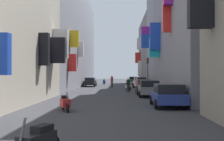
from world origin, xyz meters
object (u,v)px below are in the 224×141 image
object	(u,v)px
pedestrian_crossing	(112,81)
parked_car_yellow	(144,85)
parked_car_blue	(168,95)
traffic_light_near_corner	(148,68)
scooter_blue	(104,82)
parked_car_black	(90,82)
parked_car_white	(140,82)
pedestrian_near_left	(128,85)
scooter_white	(128,86)
parked_car_grey	(149,88)
parked_car_green	(133,80)
scooter_red	(65,103)
pedestrian_near_right	(137,86)

from	to	relation	value
pedestrian_crossing	parked_car_yellow	bearing A→B (deg)	-64.95
parked_car_blue	traffic_light_near_corner	distance (m)	19.81
scooter_blue	parked_car_black	bearing A→B (deg)	-100.28
pedestrian_crossing	traffic_light_near_corner	xyz separation A→B (m)	(4.91, -3.57, 1.94)
parked_car_white	pedestrian_near_left	world-z (taller)	pedestrian_near_left
scooter_white	parked_car_grey	bearing A→B (deg)	-80.52
parked_car_green	scooter_white	xyz separation A→B (m)	(-1.57, -20.93, -0.28)
scooter_blue	scooter_white	distance (m)	18.81
parked_car_white	traffic_light_near_corner	distance (m)	3.88
parked_car_white	pedestrian_crossing	xyz separation A→B (m)	(-4.08, 0.37, 0.10)
parked_car_yellow	pedestrian_near_left	xyz separation A→B (m)	(-1.93, -1.00, 0.04)
parked_car_yellow	parked_car_black	world-z (taller)	parked_car_black
scooter_red	pedestrian_crossing	size ratio (longest dim) A/B	1.06
scooter_red	pedestrian_crossing	bearing A→B (deg)	85.72
parked_car_green	pedestrian_near_right	size ratio (longest dim) A/B	2.56
pedestrian_crossing	parked_car_green	bearing A→B (deg)	75.67
parked_car_black	scooter_white	world-z (taller)	parked_car_black
parked_car_black	pedestrian_near_right	world-z (taller)	pedestrian_near_right
pedestrian_near_left	traffic_light_near_corner	size ratio (longest dim) A/B	0.38
parked_car_blue	scooter_blue	world-z (taller)	parked_car_blue
scooter_blue	scooter_white	xyz separation A→B (m)	(4.08, -18.36, -0.00)
pedestrian_crossing	scooter_red	bearing A→B (deg)	-94.28
scooter_white	parked_car_yellow	bearing A→B (deg)	-55.00
parked_car_grey	pedestrian_near_right	size ratio (longest dim) A/B	2.35
parked_car_grey	parked_car_white	xyz separation A→B (m)	(0.25, 15.29, 0.03)
parked_car_grey	parked_car_blue	size ratio (longest dim) A/B	0.99
pedestrian_crossing	pedestrian_near_left	xyz separation A→B (m)	(2.10, -9.63, -0.12)
parked_car_green	parked_car_blue	size ratio (longest dim) A/B	1.08
parked_car_yellow	parked_car_green	world-z (taller)	parked_car_green
parked_car_green	scooter_blue	xyz separation A→B (m)	(-5.65, -2.57, -0.28)
traffic_light_near_corner	parked_car_grey	bearing A→B (deg)	-95.09
scooter_red	pedestrian_near_left	size ratio (longest dim) A/B	1.22
parked_car_green	pedestrian_crossing	world-z (taller)	pedestrian_crossing
parked_car_grey	parked_car_yellow	bearing A→B (deg)	88.38
parked_car_grey	pedestrian_near_right	bearing A→B (deg)	107.71
scooter_white	pedestrian_crossing	world-z (taller)	pedestrian_crossing
parked_car_grey	traffic_light_near_corner	bearing A→B (deg)	84.91
pedestrian_crossing	pedestrian_near_left	size ratio (longest dim) A/B	1.15
parked_car_yellow	parked_car_black	distance (m)	13.90
parked_car_yellow	parked_car_blue	distance (m)	14.63
parked_car_green	parked_car_white	bearing A→B (deg)	-88.94
parked_car_yellow	parked_car_green	xyz separation A→B (m)	(-0.23, 23.51, 0.01)
scooter_blue	pedestrian_crossing	xyz separation A→B (m)	(1.85, -12.30, 0.44)
parked_car_grey	parked_car_white	world-z (taller)	parked_car_white
parked_car_grey	scooter_red	world-z (taller)	parked_car_grey
parked_car_green	traffic_light_near_corner	distance (m)	18.60
parked_car_black	pedestrian_crossing	xyz separation A→B (m)	(3.53, -3.03, 0.15)
parked_car_black	pedestrian_near_right	xyz separation A→B (m)	(6.42, -15.71, 0.08)
parked_car_green	parked_car_grey	size ratio (longest dim) A/B	1.09
parked_car_black	pedestrian_near_right	bearing A→B (deg)	-67.77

